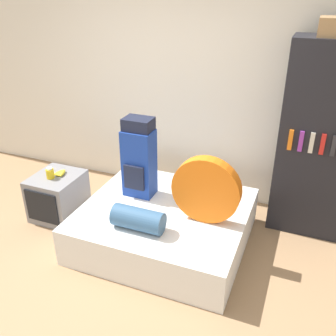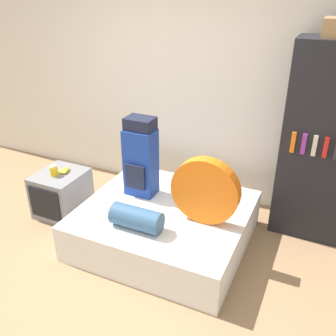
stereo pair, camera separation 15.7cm
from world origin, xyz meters
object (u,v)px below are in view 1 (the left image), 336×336
at_px(tent_bag, 206,190).
at_px(bookshelf, 317,142).
at_px(sleeping_roll, 138,219).
at_px(television, 58,196).
at_px(canister, 50,173).
at_px(backpack, 139,159).

relative_size(tent_bag, bookshelf, 0.32).
distance_m(sleeping_roll, television, 1.27).
bearing_deg(tent_bag, sleeping_roll, -144.57).
xyz_separation_m(television, canister, (-0.02, -0.05, 0.30)).
bearing_deg(television, tent_bag, -0.72).
height_order(backpack, sleeping_roll, backpack).
bearing_deg(backpack, bookshelf, 21.08).
xyz_separation_m(backpack, sleeping_roll, (0.26, -0.58, -0.30)).
bearing_deg(sleeping_roll, television, 161.96).
bearing_deg(sleeping_roll, bookshelf, 41.23).
relative_size(sleeping_roll, bookshelf, 0.24).
height_order(sleeping_roll, bookshelf, bookshelf).
distance_m(backpack, sleeping_roll, 0.70).
xyz_separation_m(sleeping_roll, television, (-1.19, 0.39, -0.24)).
relative_size(backpack, canister, 6.79).
distance_m(tent_bag, television, 1.76).
relative_size(tent_bag, sleeping_roll, 1.34).
xyz_separation_m(backpack, television, (-0.93, -0.19, -0.54)).
bearing_deg(backpack, sleeping_roll, -65.84).
bearing_deg(canister, backpack, 14.21).
height_order(tent_bag, canister, tent_bag).
bearing_deg(sleeping_roll, backpack, 114.16).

